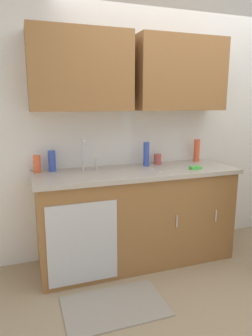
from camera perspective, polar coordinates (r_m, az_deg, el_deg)
name	(u,v)px	position (r m, az deg, el deg)	size (l,w,h in m)	color
ground_plane	(223,287)	(2.99, 17.71, -20.33)	(9.00, 9.00, 0.00)	#998466
kitchen_wall_with_uppers	(163,112)	(3.31, 6.99, 10.28)	(4.80, 0.44, 2.70)	silver
counter_cabinet	(136,218)	(3.09, 1.90, -9.29)	(1.90, 0.62, 0.90)	brown
countertop	(137,172)	(2.95, 2.01, -0.73)	(1.96, 0.66, 0.04)	#A8A093
sink	(90,175)	(2.83, -6.64, -1.25)	(0.50, 0.36, 0.35)	#B7BABF
floor_mat	(115,306)	(2.64, -2.12, -24.38)	(0.80, 0.50, 0.01)	gray
bottle_cleaner_spray	(197,150)	(3.46, 13.05, 3.21)	(0.06, 0.06, 0.24)	#E05933
bottle_dish_liquid	(37,164)	(2.94, -16.26, 0.74)	(0.07, 0.07, 0.16)	#E05933
bottle_water_tall	(52,161)	(2.95, -13.63, 1.29)	(0.07, 0.07, 0.20)	#334CB2
bottle_soap	(146,154)	(3.11, 3.81, 2.59)	(0.06, 0.06, 0.24)	#334CB2
cup_by_sink	(158,159)	(3.23, 5.91, 1.65)	(0.08, 0.08, 0.11)	#B24C47
knife_on_counter	(153,169)	(2.97, 5.05, -0.24)	(0.24, 0.02, 0.01)	silver
sponge	(195,168)	(3.04, 12.74, 0.04)	(0.11, 0.07, 0.03)	#4CBF4C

